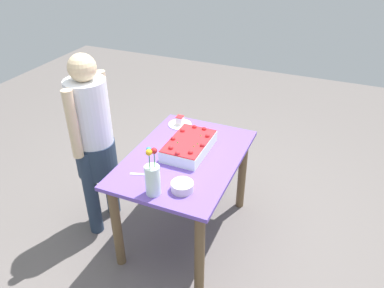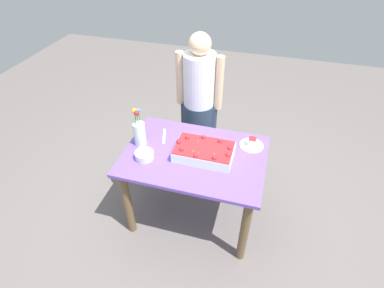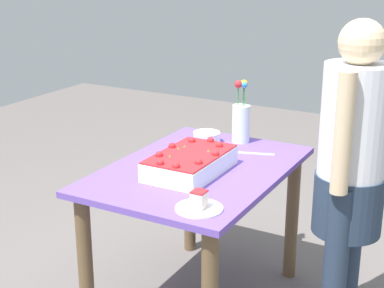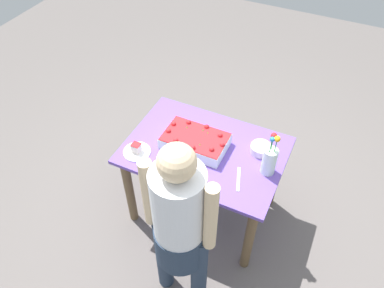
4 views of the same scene
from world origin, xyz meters
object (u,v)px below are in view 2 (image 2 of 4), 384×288
object	(u,v)px
fruit_bowl	(144,155)
person_standing	(199,98)
sheet_cake	(204,152)
serving_plate_with_slice	(252,144)
cake_knife	(164,136)
flower_vase	(139,132)

from	to	relation	value
fruit_bowl	person_standing	distance (m)	0.88
sheet_cake	person_standing	xyz separation A→B (m)	(0.23, -0.70, 0.05)
fruit_bowl	person_standing	bearing A→B (deg)	-104.79
sheet_cake	fruit_bowl	distance (m)	0.47
sheet_cake	serving_plate_with_slice	size ratio (longest dim) A/B	2.32
cake_knife	flower_vase	bearing A→B (deg)	-63.43
cake_knife	fruit_bowl	distance (m)	0.31
sheet_cake	flower_vase	world-z (taller)	flower_vase
cake_knife	person_standing	distance (m)	0.57
person_standing	cake_knife	bearing A→B (deg)	-17.64
flower_vase	person_standing	bearing A→B (deg)	-115.20
person_standing	serving_plate_with_slice	bearing A→B (deg)	51.28
flower_vase	fruit_bowl	bearing A→B (deg)	122.41
sheet_cake	fruit_bowl	bearing A→B (deg)	17.75
cake_knife	flower_vase	xyz separation A→B (m)	(0.15, 0.15, 0.12)
sheet_cake	person_standing	bearing A→B (deg)	-72.19
sheet_cake	cake_knife	size ratio (longest dim) A/B	2.22
cake_knife	fruit_bowl	world-z (taller)	fruit_bowl
person_standing	flower_vase	bearing A→B (deg)	-25.20
flower_vase	fruit_bowl	world-z (taller)	flower_vase
sheet_cake	serving_plate_with_slice	xyz separation A→B (m)	(-0.35, -0.24, -0.03)
fruit_bowl	person_standing	world-z (taller)	person_standing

